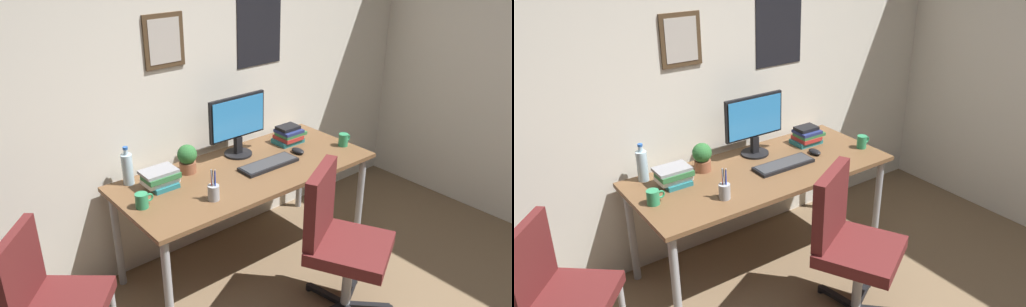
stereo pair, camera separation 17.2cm
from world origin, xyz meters
TOP-DOWN VIEW (x-y plane):
  - wall_back at (0.00, 2.15)m, footprint 4.40×0.10m
  - desk at (0.13, 1.68)m, footprint 1.77×0.77m
  - office_chair at (0.25, 0.95)m, footprint 0.62×0.62m
  - side_chair at (-1.27, 1.53)m, footprint 0.59×0.59m
  - monitor at (0.23, 1.91)m, footprint 0.46×0.20m
  - keyboard at (0.28, 1.63)m, footprint 0.43×0.15m
  - computer_mouse at (0.58, 1.66)m, footprint 0.06×0.11m
  - water_bottle at (-0.57, 1.99)m, footprint 0.07×0.07m
  - coffee_mug_near at (0.94, 1.54)m, footprint 0.11×0.07m
  - coffee_mug_far at (-0.65, 1.67)m, footprint 0.11×0.08m
  - potted_plant at (-0.20, 1.89)m, footprint 0.13×0.13m
  - pen_cup at (-0.28, 1.48)m, footprint 0.07×0.07m
  - book_stack_left at (0.66, 1.84)m, footprint 0.22×0.17m
  - book_stack_right at (-0.44, 1.82)m, footprint 0.22×0.17m

SIDE VIEW (x-z plane):
  - side_chair at x=-1.27m, z-range 0.06..0.94m
  - office_chair at x=0.25m, z-range 0.05..1.00m
  - desk at x=0.13m, z-range 0.30..1.03m
  - keyboard at x=0.28m, z-range 0.73..0.76m
  - computer_mouse at x=0.58m, z-range 0.73..0.77m
  - coffee_mug_far at x=-0.65m, z-range 0.73..0.82m
  - coffee_mug_near at x=0.94m, z-range 0.73..0.83m
  - pen_cup at x=-0.28m, z-range 0.69..0.89m
  - book_stack_left at x=0.66m, z-range 0.73..0.86m
  - book_stack_right at x=-0.44m, z-range 0.74..0.85m
  - potted_plant at x=-0.20m, z-range 0.74..0.93m
  - water_bottle at x=-0.57m, z-range 0.71..0.96m
  - monitor at x=0.23m, z-range 0.75..1.19m
  - wall_back at x=0.00m, z-range 0.00..2.60m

